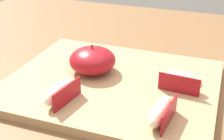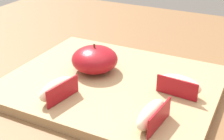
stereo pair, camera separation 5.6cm
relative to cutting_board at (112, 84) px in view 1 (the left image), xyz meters
name	(u,v)px [view 1 (the left image)]	position (x,y,z in m)	size (l,w,h in m)	color
dining_table	(146,127)	(0.06, 0.04, -0.11)	(1.26, 0.99, 0.77)	brown
cutting_board	(112,84)	(0.00, 0.00, 0.00)	(0.37, 0.30, 0.02)	#A37F56
apple_half_skin_up	(92,60)	(-0.05, 0.02, 0.03)	(0.09, 0.09, 0.05)	maroon
apple_wedge_left	(181,81)	(0.12, 0.01, 0.02)	(0.08, 0.03, 0.03)	beige
apple_wedge_back	(61,92)	(-0.05, -0.09, 0.02)	(0.04, 0.08, 0.03)	beige
apple_wedge_front	(161,112)	(0.11, -0.09, 0.02)	(0.03, 0.08, 0.03)	beige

